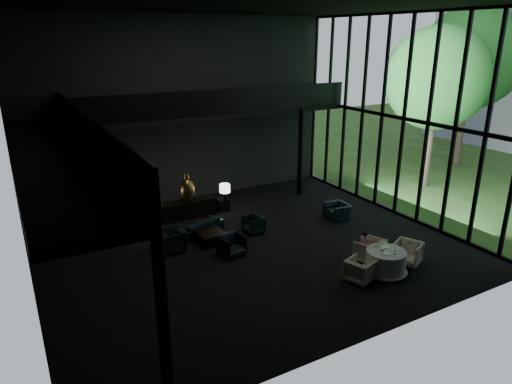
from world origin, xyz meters
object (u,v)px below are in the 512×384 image
dining_table (385,263)px  table_lamp_right (225,189)px  bronze_urn (187,189)px  console (188,209)px  side_table_left (150,219)px  dining_chair_west (360,269)px  table_lamp_left (148,201)px  side_table_right (223,205)px  lounge_armchair_east (253,224)px  window_armchair (337,210)px  dining_chair_east (408,251)px  coffee_table (211,237)px  child (365,240)px  lounge_armchair_west (171,239)px  sofa (199,225)px  dining_chair_north (370,248)px  lounge_armchair_south (232,244)px

dining_table → table_lamp_right: bearing=106.5°
bronze_urn → console: bearing=90.0°
bronze_urn → side_table_left: bearing=179.3°
bronze_urn → dining_chair_west: 7.87m
table_lamp_left → side_table_right: bearing=0.9°
lounge_armchair_east → window_armchair: (3.72, -0.41, 0.04)m
console → dining_chair_east: bearing=-56.7°
coffee_table → child: (3.90, -3.72, 0.52)m
table_lamp_right → dining_chair_east: (3.19, -7.10, -0.60)m
coffee_table → lounge_armchair_east: bearing=1.6°
side_table_right → lounge_armchair_east: lounge_armchair_east is taller
lounge_armchair_west → lounge_armchair_east: (3.24, -0.01, -0.14)m
sofa → window_armchair: (5.54, -1.33, 0.02)m
side_table_left → lounge_armchair_west: lounge_armchair_west is taller
side_table_right → lounge_armchair_west: size_ratio=0.56×
sofa → dining_chair_west: size_ratio=2.27×
bronze_urn → sofa: 1.89m
console → lounge_armchair_west: 3.08m
window_armchair → dining_chair_east: dining_chair_east is taller
child → dining_chair_west: bearing=43.6°
side_table_left → child: bearing=-50.0°
window_armchair → side_table_left: bearing=-110.3°
side_table_left → child: size_ratio=0.99×
window_armchair → dining_chair_north: size_ratio=0.87×
table_lamp_left → table_lamp_right: size_ratio=0.92×
lounge_armchair_south → dining_chair_north: (3.75, -2.65, 0.07)m
coffee_table → dining_chair_north: size_ratio=0.97×
dining_chair_north → window_armchair: bearing=-135.2°
dining_chair_east → window_armchair: bearing=148.0°
dining_chair_west → child: child is taller
dining_table → dining_chair_west: (-1.04, 0.00, 0.06)m
bronze_urn → lounge_armchair_south: (0.06, -3.88, -0.84)m
lounge_armchair_west → coffee_table: size_ratio=1.01×
child → window_armchair: bearing=-115.4°
coffee_table → dining_chair_north: bearing=-44.6°
console → lounge_armchair_west: size_ratio=2.49×
side_table_left → sofa: 2.18m
side_table_left → coffee_table: size_ratio=0.59×
window_armchair → side_table_right: bearing=-126.3°
sofa → dining_table: 6.92m
dining_chair_east → dining_chair_west: (-2.10, -0.09, -0.06)m
sofa → lounge_armchair_west: 1.69m
console → lounge_armchair_south: lounge_armchair_south is taller
window_armchair → dining_chair_west: dining_chair_west is taller
table_lamp_left → side_table_right: (3.20, 0.05, -0.78)m
side_table_right → dining_table: size_ratio=0.37×
coffee_table → sofa: bearing=92.7°
coffee_table → lounge_armchair_south: bearing=-80.0°
console → dining_chair_north: 7.61m
window_armchair → dining_chair_east: bearing=-4.2°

